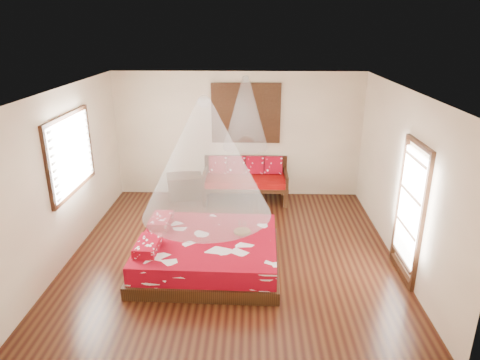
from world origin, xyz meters
The scene contains 10 objects.
room centered at (0.00, 0.00, 1.40)m, with size 5.54×5.54×2.84m.
bed centered at (-0.39, -0.47, 0.25)m, with size 2.32×2.11×0.65m.
daybed centered at (0.17, 2.39, 0.52)m, with size 1.87×0.83×0.96m.
storage_chest centered at (-1.21, 2.45, 0.27)m, with size 0.88×0.72×0.53m.
shutter_panel centered at (0.17, 2.72, 1.90)m, with size 1.52×0.06×1.32m.
window_left centered at (-2.71, 0.20, 1.70)m, with size 0.10×1.74×1.34m.
glazed_door centered at (2.72, -0.60, 1.07)m, with size 0.08×1.02×2.16m.
wine_tray centered at (0.17, -0.24, 0.56)m, with size 0.28×0.28×0.23m.
mosquito_net_main centered at (-0.37, -0.47, 1.85)m, with size 2.00×2.00×1.80m, color white.
mosquito_net_daybed centered at (0.17, 2.25, 2.00)m, with size 0.97×0.97×1.50m, color white.
Camera 1 is at (0.33, -6.58, 3.75)m, focal length 32.00 mm.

